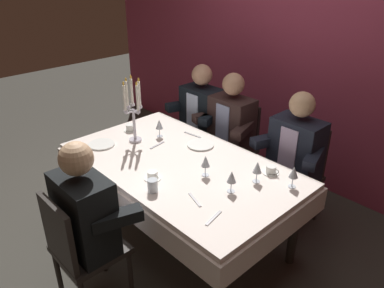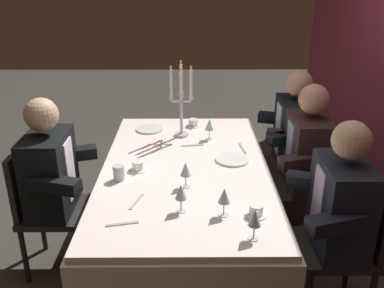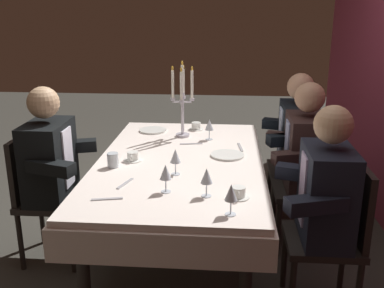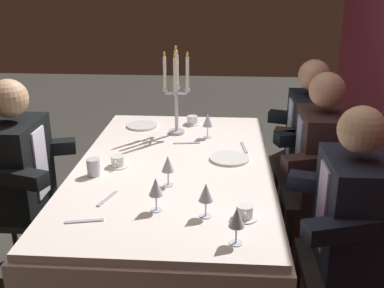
{
  "view_description": "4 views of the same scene",
  "coord_description": "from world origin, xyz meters",
  "px_view_note": "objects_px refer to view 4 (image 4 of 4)",
  "views": [
    {
      "loc": [
        1.97,
        -1.72,
        2.21
      ],
      "look_at": [
        0.11,
        0.03,
        0.93
      ],
      "focal_mm": 35.34,
      "sensor_mm": 36.0,
      "label": 1
    },
    {
      "loc": [
        2.54,
        0.03,
        1.99
      ],
      "look_at": [
        0.13,
        0.04,
        0.96
      ],
      "focal_mm": 39.64,
      "sensor_mm": 36.0,
      "label": 2
    },
    {
      "loc": [
        2.85,
        0.31,
        1.75
      ],
      "look_at": [
        0.18,
        0.1,
        0.91
      ],
      "focal_mm": 41.86,
      "sensor_mm": 36.0,
      "label": 3
    },
    {
      "loc": [
        2.44,
        0.28,
        1.77
      ],
      "look_at": [
        0.15,
        0.12,
        0.92
      ],
      "focal_mm": 43.24,
      "sensor_mm": 36.0,
      "label": 4
    }
  ],
  "objects_px": {
    "wine_glass_3": "(208,121)",
    "wine_glass_4": "(168,165)",
    "wine_glass_0": "(156,188)",
    "wine_glass_1": "(237,218)",
    "coffee_cup_1": "(118,162)",
    "seated_diner_3": "(352,212)",
    "coffee_cup_0": "(245,213)",
    "seated_diner_0": "(310,132)",
    "dinner_plate_0": "(142,125)",
    "dining_table": "(173,183)",
    "seated_diner_1": "(321,154)",
    "wine_glass_2": "(206,193)",
    "coffee_cup_2": "(192,121)",
    "seated_diner_2": "(17,166)",
    "candelabra": "(176,93)",
    "water_tumbler_0": "(93,167)",
    "dinner_plate_1": "(229,158)"
  },
  "relations": [
    {
      "from": "dinner_plate_0",
      "to": "coffee_cup_0",
      "type": "height_order",
      "value": "coffee_cup_0"
    },
    {
      "from": "dining_table",
      "to": "seated_diner_3",
      "type": "relative_size",
      "value": 1.56
    },
    {
      "from": "seated_diner_0",
      "to": "wine_glass_4",
      "type": "bearing_deg",
      "value": -43.45
    },
    {
      "from": "candelabra",
      "to": "seated_diner_3",
      "type": "bearing_deg",
      "value": 41.18
    },
    {
      "from": "wine_glass_4",
      "to": "seated_diner_3",
      "type": "distance_m",
      "value": 0.91
    },
    {
      "from": "wine_glass_2",
      "to": "coffee_cup_1",
      "type": "bearing_deg",
      "value": -136.18
    },
    {
      "from": "seated_diner_0",
      "to": "seated_diner_3",
      "type": "distance_m",
      "value": 1.15
    },
    {
      "from": "coffee_cup_2",
      "to": "seated_diner_3",
      "type": "relative_size",
      "value": 0.11
    },
    {
      "from": "coffee_cup_0",
      "to": "wine_glass_0",
      "type": "bearing_deg",
      "value": -96.08
    },
    {
      "from": "water_tumbler_0",
      "to": "coffee_cup_0",
      "type": "bearing_deg",
      "value": 62.56
    },
    {
      "from": "wine_glass_0",
      "to": "seated_diner_3",
      "type": "relative_size",
      "value": 0.13
    },
    {
      "from": "wine_glass_0",
      "to": "wine_glass_4",
      "type": "bearing_deg",
      "value": 175.16
    },
    {
      "from": "dining_table",
      "to": "seated_diner_3",
      "type": "distance_m",
      "value": 1.02
    },
    {
      "from": "coffee_cup_1",
      "to": "seated_diner_2",
      "type": "distance_m",
      "value": 0.58
    },
    {
      "from": "wine_glass_2",
      "to": "wine_glass_3",
      "type": "height_order",
      "value": "same"
    },
    {
      "from": "dining_table",
      "to": "candelabra",
      "type": "relative_size",
      "value": 3.25
    },
    {
      "from": "candelabra",
      "to": "wine_glass_0",
      "type": "distance_m",
      "value": 1.12
    },
    {
      "from": "coffee_cup_0",
      "to": "seated_diner_1",
      "type": "bearing_deg",
      "value": 148.95
    },
    {
      "from": "dining_table",
      "to": "wine_glass_0",
      "type": "distance_m",
      "value": 0.6
    },
    {
      "from": "wine_glass_0",
      "to": "wine_glass_1",
      "type": "relative_size",
      "value": 1.0
    },
    {
      "from": "dinner_plate_0",
      "to": "water_tumbler_0",
      "type": "xyz_separation_m",
      "value": [
        0.87,
        -0.12,
        0.04
      ]
    },
    {
      "from": "wine_glass_1",
      "to": "coffee_cup_0",
      "type": "relative_size",
      "value": 1.24
    },
    {
      "from": "dining_table",
      "to": "dinner_plate_0",
      "type": "bearing_deg",
      "value": -156.76
    },
    {
      "from": "dining_table",
      "to": "candelabra",
      "type": "distance_m",
      "value": 0.69
    },
    {
      "from": "coffee_cup_0",
      "to": "seated_diner_0",
      "type": "relative_size",
      "value": 0.11
    },
    {
      "from": "wine_glass_1",
      "to": "coffee_cup_1",
      "type": "xyz_separation_m",
      "value": [
        -0.76,
        -0.65,
        -0.09
      ]
    },
    {
      "from": "seated_diner_0",
      "to": "seated_diner_2",
      "type": "bearing_deg",
      "value": -67.66
    },
    {
      "from": "wine_glass_3",
      "to": "seated_diner_3",
      "type": "bearing_deg",
      "value": 35.81
    },
    {
      "from": "wine_glass_3",
      "to": "wine_glass_4",
      "type": "xyz_separation_m",
      "value": [
        0.76,
        -0.18,
        -0.0
      ]
    },
    {
      "from": "candelabra",
      "to": "seated_diner_2",
      "type": "distance_m",
      "value": 1.1
    },
    {
      "from": "wine_glass_3",
      "to": "coffee_cup_2",
      "type": "distance_m",
      "value": 0.32
    },
    {
      "from": "seated_diner_2",
      "to": "seated_diner_3",
      "type": "relative_size",
      "value": 1.0
    },
    {
      "from": "dining_table",
      "to": "water_tumbler_0",
      "type": "distance_m",
      "value": 0.48
    },
    {
      "from": "coffee_cup_1",
      "to": "seated_diner_3",
      "type": "distance_m",
      "value": 1.28
    },
    {
      "from": "wine_glass_3",
      "to": "coffee_cup_2",
      "type": "xyz_separation_m",
      "value": [
        -0.29,
        -0.12,
        -0.09
      ]
    },
    {
      "from": "coffee_cup_2",
      "to": "coffee_cup_0",
      "type": "bearing_deg",
      "value": 13.49
    },
    {
      "from": "wine_glass_0",
      "to": "seated_diner_1",
      "type": "xyz_separation_m",
      "value": [
        -0.79,
        0.9,
        -0.12
      ]
    },
    {
      "from": "dinner_plate_0",
      "to": "wine_glass_1",
      "type": "relative_size",
      "value": 1.36
    },
    {
      "from": "wine_glass_4",
      "to": "coffee_cup_1",
      "type": "distance_m",
      "value": 0.4
    },
    {
      "from": "dinner_plate_1",
      "to": "seated_diner_1",
      "type": "height_order",
      "value": "seated_diner_1"
    },
    {
      "from": "seated_diner_3",
      "to": "wine_glass_0",
      "type": "bearing_deg",
      "value": -86.44
    },
    {
      "from": "dining_table",
      "to": "wine_glass_3",
      "type": "bearing_deg",
      "value": 159.3
    },
    {
      "from": "wine_glass_1",
      "to": "seated_diner_0",
      "type": "height_order",
      "value": "seated_diner_0"
    },
    {
      "from": "candelabra",
      "to": "wine_glass_2",
      "type": "bearing_deg",
      "value": 12.08
    },
    {
      "from": "dinner_plate_0",
      "to": "seated_diner_2",
      "type": "bearing_deg",
      "value": -37.74
    },
    {
      "from": "dinner_plate_0",
      "to": "wine_glass_1",
      "type": "bearing_deg",
      "value": 23.12
    },
    {
      "from": "seated_diner_0",
      "to": "seated_diner_1",
      "type": "height_order",
      "value": "same"
    },
    {
      "from": "coffee_cup_2",
      "to": "coffee_cup_1",
      "type": "bearing_deg",
      "value": -24.43
    },
    {
      "from": "coffee_cup_0",
      "to": "seated_diner_0",
      "type": "xyz_separation_m",
      "value": [
        -1.25,
        0.5,
        -0.03
      ]
    },
    {
      "from": "dining_table",
      "to": "coffee_cup_0",
      "type": "relative_size",
      "value": 14.7
    }
  ]
}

